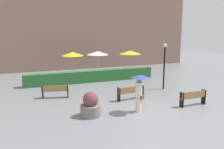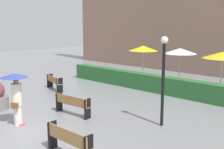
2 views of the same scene
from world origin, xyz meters
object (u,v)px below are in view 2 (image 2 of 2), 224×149
(bench_mid_center, at_px, (72,103))
(pedestrian_with_umbrella, at_px, (16,91))
(patio_umbrella_white, at_px, (180,51))
(patio_umbrella_yellow, at_px, (143,48))
(bench_far_left, at_px, (54,81))
(lamp_post, at_px, (163,71))
(patio_umbrella_yellow_far, at_px, (222,55))
(bench_near_right, at_px, (68,140))

(bench_mid_center, xyz_separation_m, pedestrian_with_umbrella, (-0.59, -2.24, 0.84))
(pedestrian_with_umbrella, bearing_deg, patio_umbrella_white, 84.10)
(patio_umbrella_yellow, bearing_deg, bench_far_left, -113.48)
(bench_far_left, height_order, bench_mid_center, bench_mid_center)
(lamp_post, bearing_deg, patio_umbrella_yellow_far, 90.15)
(bench_near_right, height_order, patio_umbrella_yellow_far, patio_umbrella_yellow_far)
(bench_far_left, relative_size, bench_near_right, 1.00)
(pedestrian_with_umbrella, relative_size, patio_umbrella_yellow_far, 0.84)
(lamp_post, distance_m, patio_umbrella_yellow, 8.45)
(patio_umbrella_white, bearing_deg, bench_mid_center, -93.47)
(bench_mid_center, bearing_deg, patio_umbrella_yellow_far, 64.56)
(pedestrian_with_umbrella, height_order, lamp_post, lamp_post)
(bench_near_right, distance_m, patio_umbrella_yellow, 11.67)
(bench_mid_center, distance_m, patio_umbrella_yellow_far, 8.43)
(bench_near_right, relative_size, patio_umbrella_yellow, 0.72)
(lamp_post, xyz_separation_m, patio_umbrella_white, (-3.05, 6.80, 0.10))
(bench_near_right, height_order, pedestrian_with_umbrella, pedestrian_with_umbrella)
(bench_far_left, xyz_separation_m, pedestrian_with_umbrella, (3.92, -4.47, 0.86))
(bench_mid_center, height_order, lamp_post, lamp_post)
(bench_near_right, distance_m, patio_umbrella_white, 11.28)
(bench_mid_center, bearing_deg, bench_far_left, 153.70)
(bench_near_right, bearing_deg, lamp_post, 81.26)
(pedestrian_with_umbrella, relative_size, lamp_post, 0.60)
(bench_near_right, height_order, patio_umbrella_white, patio_umbrella_white)
(patio_umbrella_yellow_far, bearing_deg, lamp_post, -89.85)
(lamp_post, xyz_separation_m, patio_umbrella_yellow_far, (-0.02, 5.85, 0.14))
(bench_mid_center, height_order, patio_umbrella_yellow_far, patio_umbrella_yellow_far)
(bench_far_left, bearing_deg, bench_mid_center, -26.30)
(bench_mid_center, xyz_separation_m, patio_umbrella_yellow, (-2.05, 7.91, 1.78))
(bench_near_right, relative_size, pedestrian_with_umbrella, 0.86)
(lamp_post, xyz_separation_m, patio_umbrella_yellow, (-5.61, 6.32, 0.15))
(patio_umbrella_yellow, relative_size, patio_umbrella_yellow_far, 1.01)
(bench_far_left, bearing_deg, patio_umbrella_yellow_far, 32.91)
(patio_umbrella_yellow, bearing_deg, patio_umbrella_yellow_far, -4.77)
(bench_mid_center, bearing_deg, lamp_post, 24.12)
(bench_near_right, distance_m, bench_mid_center, 3.85)
(patio_umbrella_yellow, height_order, patio_umbrella_white, patio_umbrella_yellow)
(bench_far_left, distance_m, pedestrian_with_umbrella, 6.01)
(pedestrian_with_umbrella, bearing_deg, patio_umbrella_yellow, 98.17)
(lamp_post, height_order, patio_umbrella_white, lamp_post)
(pedestrian_with_umbrella, xyz_separation_m, patio_umbrella_white, (1.10, 10.63, 0.89))
(bench_near_right, bearing_deg, bench_mid_center, 139.58)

